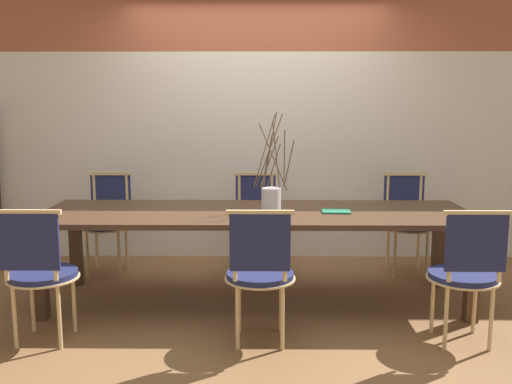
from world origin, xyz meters
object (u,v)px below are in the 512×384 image
at_px(book_stack, 336,211).
at_px(chair_far_center, 407,219).
at_px(chair_near_center, 466,270).
at_px(dining_table, 256,220).
at_px(vase_centerpiece, 271,197).

bearing_deg(book_stack, chair_far_center, 47.80).
distance_m(chair_near_center, book_stack, 1.09).
xyz_separation_m(dining_table, vase_centerpiece, (0.12, -0.02, 0.19)).
bearing_deg(book_stack, chair_near_center, -46.23).
height_order(dining_table, book_stack, book_stack).
distance_m(chair_near_center, chair_far_center, 1.60).
bearing_deg(vase_centerpiece, book_stack, -1.73).
distance_m(dining_table, chair_far_center, 1.60).
distance_m(vase_centerpiece, book_stack, 0.51).
distance_m(dining_table, book_stack, 0.62).
height_order(chair_near_center, book_stack, chair_near_center).
bearing_deg(book_stack, dining_table, 176.65).
bearing_deg(dining_table, vase_centerpiece, -10.06).
height_order(dining_table, vase_centerpiece, vase_centerpiece).
distance_m(dining_table, vase_centerpiece, 0.22).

